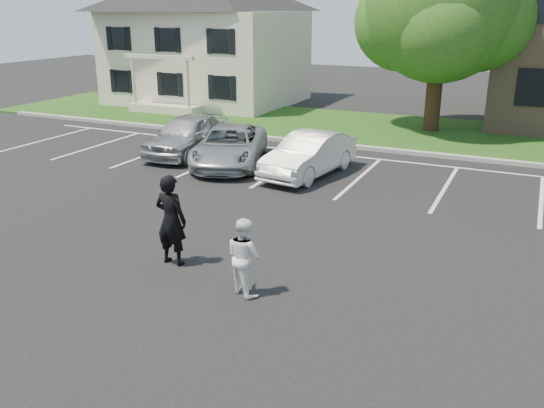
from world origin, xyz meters
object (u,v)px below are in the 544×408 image
Objects in this scene: tree at (444,9)px; car_silver_minivan at (230,146)px; man_black_suit at (171,220)px; car_white_sedan at (309,155)px; car_silver_west at (188,134)px; house at (207,36)px; man_white_shirt at (244,256)px.

tree reaches higher than car_silver_minivan.
tree is at bearing -97.66° from man_black_suit.
car_silver_west is at bearing -179.62° from car_white_sedan.
car_white_sedan is (11.31, -12.36, -3.12)m from house.
house reaches higher than car_silver_west.
man_white_shirt is (-0.57, -17.74, -4.56)m from tree.
man_white_shirt reaches higher than car_white_sedan.
tree reaches higher than car_silver_west.
house is 2.08× the size of car_silver_minivan.
car_white_sedan reaches higher than car_silver_minivan.
car_silver_minivan is (-5.07, 8.60, -0.11)m from man_white_shirt.
man_black_suit is 7.96m from car_white_sedan.
car_silver_minivan is 3.11m from car_white_sedan.
man_black_suit is (11.18, -20.31, -2.80)m from house.
man_white_shirt is 0.35× the size of car_silver_west.
man_black_suit is at bearing 10.09° from man_white_shirt.
car_silver_minivan is at bearing -68.47° from man_black_suit.
house is 14.28m from tree.
house is 13.42m from car_silver_west.
tree is 4.27× the size of man_black_suit.
car_silver_minivan is at bearing -173.02° from car_white_sedan.
house is at bearing 167.22° from tree.
man_black_suit is 2.18m from man_white_shirt.
car_silver_minivan is at bearing -34.18° from man_white_shirt.
man_black_suit reaches higher than man_white_shirt.
house is 5.00× the size of man_black_suit.
man_black_suit is 8.57m from car_silver_minivan.
house is at bearing 104.76° from car_silver_minivan.
man_white_shirt is at bearing -54.69° from car_silver_west.
house is 2.39× the size of car_white_sedan.
car_silver_west is (-7.27, 9.27, -0.01)m from man_white_shirt.
house is 24.93m from man_white_shirt.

